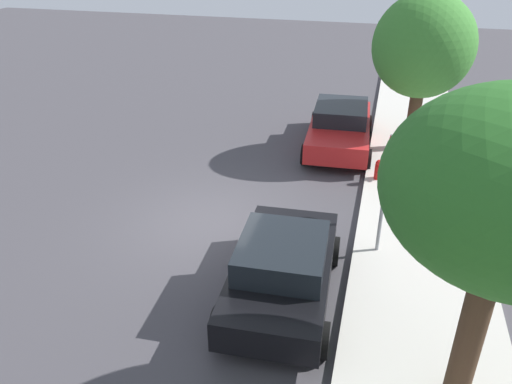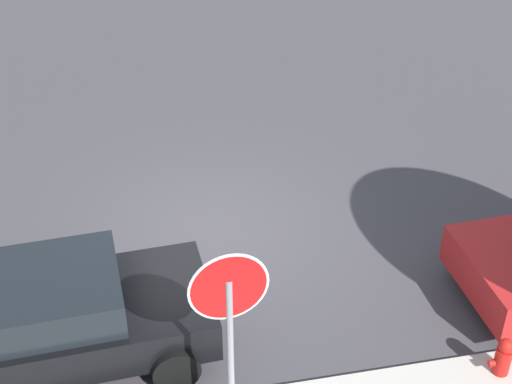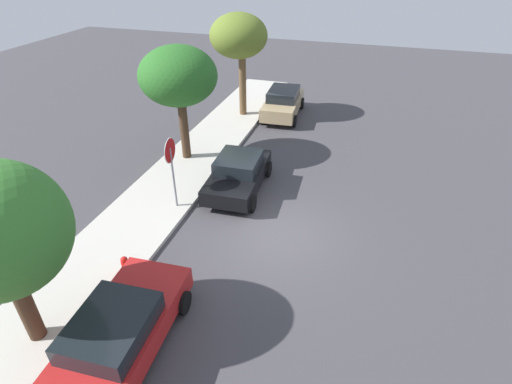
{
  "view_description": "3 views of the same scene",
  "coord_description": "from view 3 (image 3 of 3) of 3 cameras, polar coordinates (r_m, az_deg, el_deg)",
  "views": [
    {
      "loc": [
        9.88,
        3.8,
        6.5
      ],
      "look_at": [
        0.55,
        1.32,
        1.33
      ],
      "focal_mm": 35.0,
      "sensor_mm": 36.0,
      "label": 1
    },
    {
      "loc": [
        1.27,
        10.18,
        8.01
      ],
      "look_at": [
        -0.59,
        0.95,
        1.38
      ],
      "focal_mm": 55.0,
      "sensor_mm": 36.0,
      "label": 2
    },
    {
      "loc": [
        -10.46,
        -2.36,
        8.53
      ],
      "look_at": [
        0.09,
        0.89,
        1.47
      ],
      "focal_mm": 28.0,
      "sensor_mm": 36.0,
      "label": 3
    }
  ],
  "objects": [
    {
      "name": "stop_sign",
      "position": [
        14.14,
        -12.01,
        4.35
      ],
      "size": [
        0.9,
        0.09,
        2.85
      ],
      "color": "gray",
      "rests_on": "ground_plane"
    },
    {
      "name": "sidewalk_curb",
      "position": [
        15.33,
        -14.88,
        -2.14
      ],
      "size": [
        32.0,
        2.89,
        0.14
      ],
      "primitive_type": "cube",
      "color": "beige",
      "rests_on": "ground_plane"
    },
    {
      "name": "ground_plane",
      "position": [
        13.7,
        3.47,
        -5.96
      ],
      "size": [
        60.0,
        60.0,
        0.0
      ],
      "primitive_type": "plane",
      "color": "#423F44"
    },
    {
      "name": "parked_car_black",
      "position": [
        15.69,
        -2.55,
        2.71
      ],
      "size": [
        4.01,
        2.2,
        1.4
      ],
      "color": "black",
      "rests_on": "ground_plane"
    },
    {
      "name": "street_tree_mid_block",
      "position": [
        21.75,
        -2.49,
        21.24
      ],
      "size": [
        2.96,
        2.96,
        5.44
      ],
      "color": "brown",
      "rests_on": "ground_plane"
    },
    {
      "name": "parked_car_red",
      "position": [
        10.39,
        -19.11,
        -18.58
      ],
      "size": [
        4.57,
        2.29,
        1.41
      ],
      "color": "red",
      "rests_on": "ground_plane"
    },
    {
      "name": "street_tree_near_corner",
      "position": [
        17.18,
        -11.06,
        15.86
      ],
      "size": [
        3.23,
        3.23,
        4.99
      ],
      "color": "#422D1E",
      "rests_on": "ground_plane"
    },
    {
      "name": "parked_car_tan",
      "position": [
        22.79,
        3.87,
        12.66
      ],
      "size": [
        4.16,
        2.15,
        1.51
      ],
      "color": "tan",
      "rests_on": "ground_plane"
    },
    {
      "name": "fire_hydrant",
      "position": [
        12.55,
        -18.14,
        -10.04
      ],
      "size": [
        0.3,
        0.22,
        0.72
      ],
      "color": "red",
      "rests_on": "ground_plane"
    }
  ]
}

